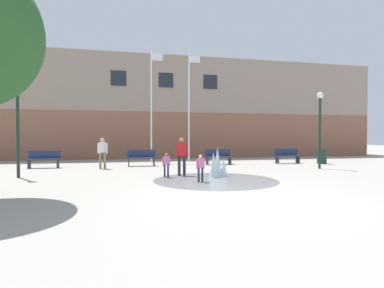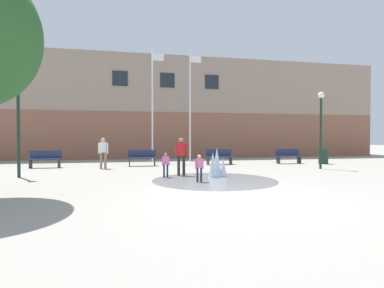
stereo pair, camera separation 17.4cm
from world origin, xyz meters
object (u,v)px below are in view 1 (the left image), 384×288
lamp_post_right_lane (320,119)px  flagpole_left (152,101)px  teen_by_trashcan (102,151)px  trash_can (322,156)px  park_bench_under_left_flagpole (141,158)px  park_bench_left_of_flagpoles (44,159)px  adult_watching (182,153)px  flagpole_right (189,102)px  park_bench_under_right_flagpole (287,156)px  park_bench_center (218,157)px  child_with_pink_shirt (166,163)px  lamp_post_left_lane (18,112)px  child_running (200,166)px

lamp_post_right_lane → flagpole_left: bearing=143.6°
teen_by_trashcan → trash_can: teen_by_trashcan is taller
park_bench_under_left_flagpole → park_bench_left_of_flagpoles: bearing=-179.7°
park_bench_left_of_flagpoles → teen_by_trashcan: size_ratio=1.01×
adult_watching → flagpole_right: size_ratio=0.21×
teen_by_trashcan → lamp_post_right_lane: lamp_post_right_lane is taller
park_bench_under_right_flagpole → park_bench_left_of_flagpoles: bearing=179.3°
park_bench_under_right_flagpole → adult_watching: size_ratio=1.01×
park_bench_left_of_flagpoles → park_bench_under_right_flagpole: bearing=-0.7°
park_bench_center → teen_by_trashcan: (-6.53, -1.06, 0.45)m
park_bench_left_of_flagpoles → child_with_pink_shirt: 7.75m
teen_by_trashcan → lamp_post_left_lane: (-3.02, -2.84, 1.69)m
lamp_post_left_lane → lamp_post_right_lane: 13.95m
park_bench_under_left_flagpole → trash_can: (10.90, -0.85, -0.03)m
child_with_pink_shirt → teen_by_trashcan: size_ratio=0.62×
park_bench_left_of_flagpoles → child_with_pink_shirt: child_with_pink_shirt is taller
park_bench_left_of_flagpoles → flagpole_right: flagpole_right is taller
park_bench_under_left_flagpole → child_running: child_running is taller
trash_can → park_bench_under_right_flagpole: bearing=161.9°
park_bench_under_left_flagpole → teen_by_trashcan: size_ratio=1.01×
park_bench_center → child_with_pink_shirt: child_with_pink_shirt is taller
park_bench_under_left_flagpole → child_running: (1.79, -6.65, 0.10)m
park_bench_left_of_flagpoles → park_bench_center: bearing=-0.2°
lamp_post_left_lane → lamp_post_right_lane: (13.95, 0.51, -0.05)m
park_bench_under_left_flagpole → teen_by_trashcan: teen_by_trashcan is taller
park_bench_under_right_flagpole → lamp_post_right_lane: (-0.01, -3.23, 2.09)m
flagpole_left → flagpole_right: size_ratio=1.00×
child_running → flagpole_left: 9.85m
teen_by_trashcan → lamp_post_right_lane: 11.29m
park_bench_under_left_flagpole → child_with_pink_shirt: size_ratio=1.62×
flagpole_left → flagpole_right: (2.50, 0.00, -0.00)m
park_bench_under_left_flagpole → trash_can: park_bench_under_left_flagpole is taller
park_bench_under_right_flagpole → lamp_post_right_lane: bearing=-90.2°
child_with_pink_shirt → flagpole_right: size_ratio=0.13×
flagpole_left → flagpole_right: flagpole_left is taller
teen_by_trashcan → flagpole_left: size_ratio=0.21×
flagpole_right → lamp_post_right_lane: flagpole_right is taller
park_bench_left_of_flagpoles → child_running: size_ratio=1.62×
park_bench_under_right_flagpole → flagpole_left: flagpole_left is taller
park_bench_under_left_flagpole → adult_watching: adult_watching is taller
park_bench_center → flagpole_left: 5.73m
child_running → flagpole_right: (1.51, 9.19, 3.40)m
flagpole_left → adult_watching: bearing=-84.8°
lamp_post_right_lane → trash_can: lamp_post_right_lane is taller
park_bench_under_left_flagpole → flagpole_right: 5.44m
flagpole_right → park_bench_center: bearing=-64.9°
park_bench_under_right_flagpole → flagpole_right: bearing=154.0°
child_running → lamp_post_right_lane: size_ratio=0.25×
child_running → park_bench_left_of_flagpoles: bearing=112.6°
child_running → teen_by_trashcan: teen_by_trashcan is taller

